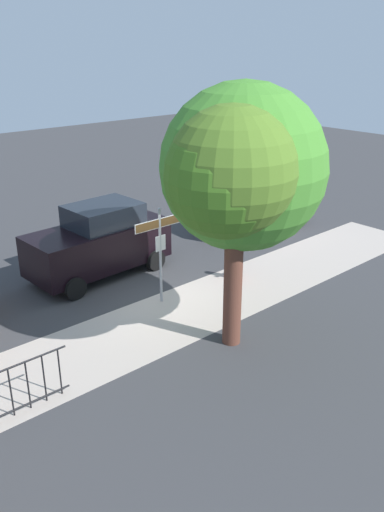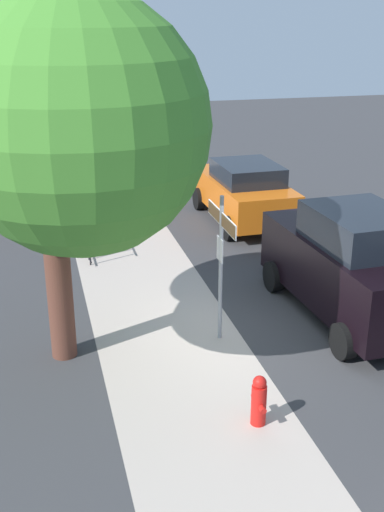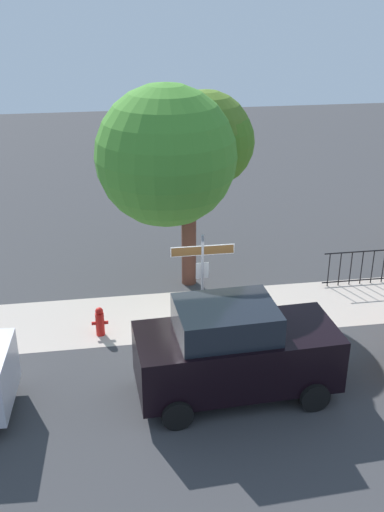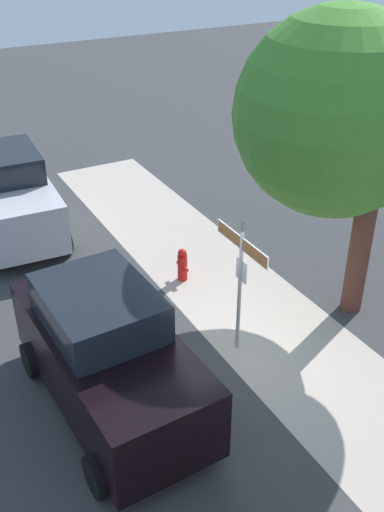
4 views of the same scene
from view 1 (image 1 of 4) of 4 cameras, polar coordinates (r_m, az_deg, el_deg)
The scene contains 7 objects.
ground_plane at distance 14.89m, azimuth -4.58°, elevation -4.44°, with size 60.00×60.00×0.00m, color #38383A.
sidewalk_strip at distance 12.95m, azimuth -8.19°, elevation -8.96°, with size 24.00×2.60×0.00m, color #B3A498.
street_sign at distance 13.92m, azimuth -3.45°, elevation 1.87°, with size 1.57×0.07×2.66m.
shade_tree at distance 11.52m, azimuth 4.86°, elevation 9.31°, with size 4.45×4.02×5.91m.
car_silver at distance 20.19m, azimuth 6.92°, elevation 5.94°, with size 4.36×2.20×2.15m.
car_black at distance 16.12m, azimuth -9.93°, elevation 1.58°, with size 4.35×2.18×2.18m.
fire_hydrant at distance 15.94m, azimuth 4.43°, elevation -1.05°, with size 0.42×0.22×0.78m.
Camera 1 is at (7.90, 10.72, 6.65)m, focal length 37.24 mm.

